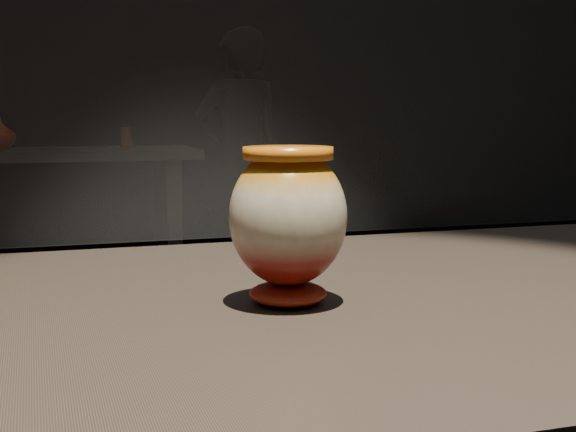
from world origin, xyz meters
name	(u,v)px	position (x,y,z in m)	size (l,w,h in m)	color
main_vase	(288,219)	(-0.12, -0.02, 0.99)	(0.13, 0.13, 0.17)	maroon
back_shelf	(2,201)	(-0.54, 3.50, 0.64)	(2.00, 0.60, 0.90)	black
back_vase_right	(126,138)	(0.11, 3.56, 0.95)	(0.06, 0.06, 0.11)	brown
visitor	(240,157)	(0.87, 4.08, 0.80)	(0.59, 0.38, 1.61)	black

